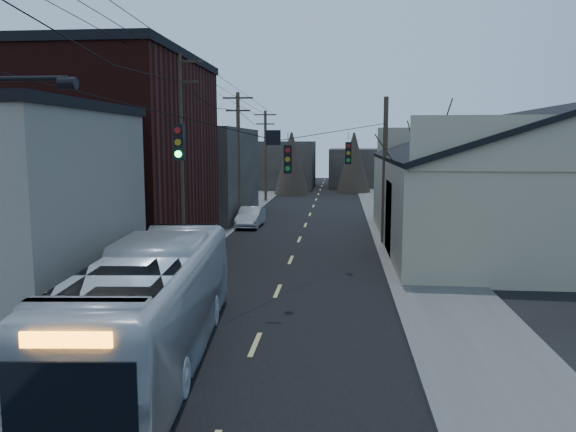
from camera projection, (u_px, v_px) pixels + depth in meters
The scene contains 12 objects.
road_surface at pixel (304, 229), 38.30m from camera, with size 9.00×110.00×0.02m, color black.
sidewalk_left at pixel (210, 227), 38.89m from camera, with size 4.00×110.00×0.12m, color #474744.
sidewalk_right at pixel (400, 230), 37.70m from camera, with size 4.00×110.00×0.12m, color #474744.
building_brick at pixel (96, 161), 28.69m from camera, with size 10.00×12.00×10.00m, color black.
building_left_far at pixel (190, 173), 44.63m from camera, with size 9.00×14.00×7.00m, color #2F2926.
warehouse at pixel (526, 200), 31.82m from camera, with size 16.16×20.60×7.73m.
building_far_left at pixel (275, 165), 73.00m from camera, with size 10.00×12.00×6.00m, color #2F2926.
building_far_right at pixel (374, 167), 76.81m from camera, with size 12.00×14.00×5.00m, color #2F2926.
bare_tree at pixel (423, 190), 27.36m from camera, with size 0.40×0.40×7.20m, color black.
utility_lines at pixel (243, 159), 32.15m from camera, with size 11.24×45.28×10.50m.
bus at pixel (152, 304), 15.16m from camera, with size 2.70×11.52×3.21m, color #B5BAC1.
parked_car at pixel (251, 217), 39.43m from camera, with size 1.49×4.27×1.41m, color #9D9FA4.
Camera 1 is at (2.44, -7.78, 5.97)m, focal length 35.00 mm.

